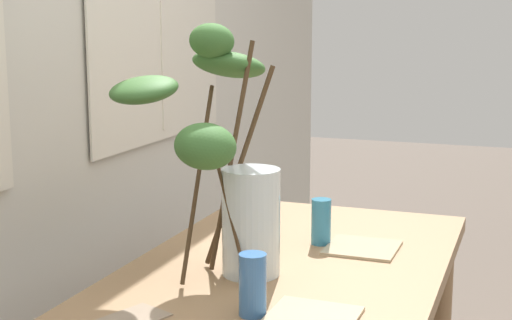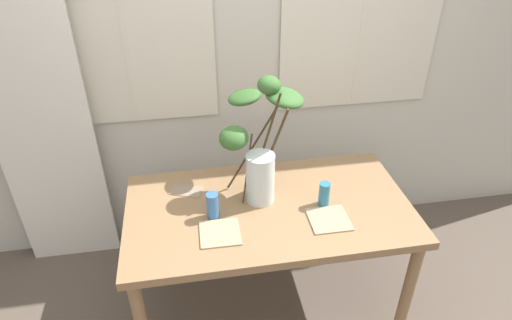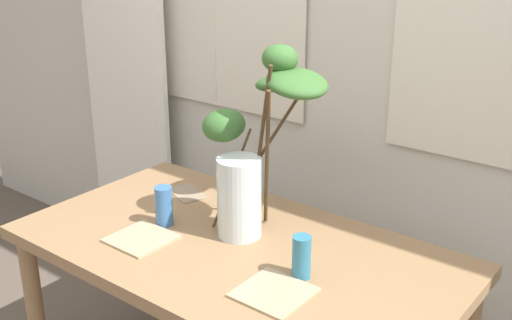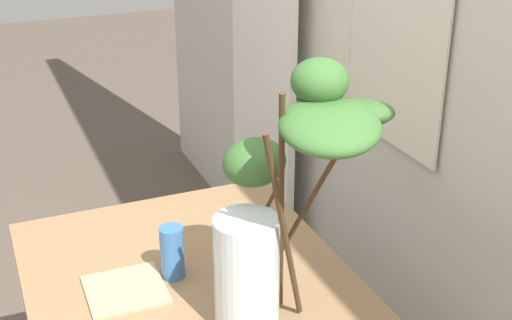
# 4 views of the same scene
# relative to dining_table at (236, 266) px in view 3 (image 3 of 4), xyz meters

# --- Properties ---
(curtain_sheer_side) EXTENTS (0.58, 0.03, 2.23)m
(curtain_sheer_side) POSITION_rel_dining_table_xyz_m (-1.26, 0.63, 0.45)
(curtain_sheer_side) COLOR white
(curtain_sheer_side) RESTS_ON ground
(dining_table) EXTENTS (1.56, 0.85, 0.75)m
(dining_table) POSITION_rel_dining_table_xyz_m (0.00, 0.00, 0.00)
(dining_table) COLOR #93704C
(dining_table) RESTS_ON ground
(vase_with_branches) EXTENTS (0.54, 0.48, 0.68)m
(vase_with_branches) POSITION_rel_dining_table_xyz_m (-0.03, 0.15, 0.40)
(vase_with_branches) COLOR silver
(vase_with_branches) RESTS_ON dining_table
(drinking_glass_blue_left) EXTENTS (0.07, 0.07, 0.15)m
(drinking_glass_blue_left) POSITION_rel_dining_table_xyz_m (-0.31, -0.04, 0.16)
(drinking_glass_blue_left) COLOR #386BAD
(drinking_glass_blue_left) RESTS_ON dining_table
(drinking_glass_blue_right) EXTENTS (0.06, 0.06, 0.14)m
(drinking_glass_blue_right) POSITION_rel_dining_table_xyz_m (0.30, -0.04, 0.16)
(drinking_glass_blue_right) COLOR teal
(drinking_glass_blue_right) RESTS_ON dining_table
(plate_square_left) EXTENTS (0.21, 0.21, 0.01)m
(plate_square_left) POSITION_rel_dining_table_xyz_m (-0.29, -0.18, 0.09)
(plate_square_left) COLOR tan
(plate_square_left) RESTS_ON dining_table
(plate_square_right) EXTENTS (0.21, 0.21, 0.01)m
(plate_square_right) POSITION_rel_dining_table_xyz_m (0.29, -0.17, 0.09)
(plate_square_right) COLOR tan
(plate_square_right) RESTS_ON dining_table
(napkin_folded) EXTENTS (0.21, 0.17, 0.00)m
(napkin_folded) POSITION_rel_dining_table_xyz_m (-0.44, 0.22, 0.09)
(napkin_folded) COLOR gray
(napkin_folded) RESTS_ON dining_table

